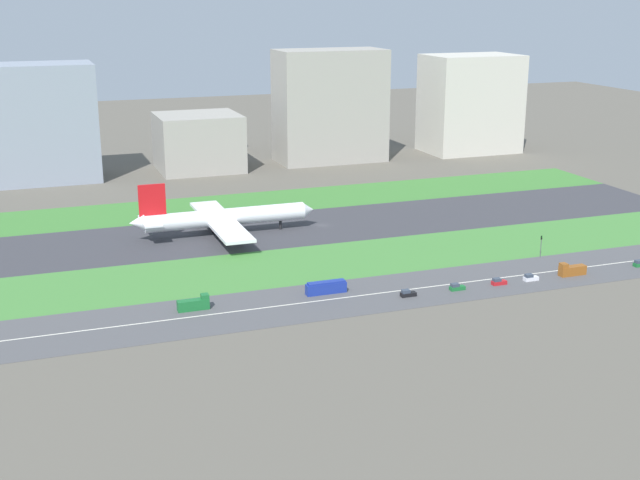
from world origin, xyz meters
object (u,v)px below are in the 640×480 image
at_px(office_tower, 330,106).
at_px(fuel_tank_west, 223,136).
at_px(truck_0, 572,270).
at_px(traffic_light, 541,245).
at_px(cargo_warehouse, 470,104).
at_px(terminal_building, 41,123).
at_px(truck_1, 194,304).
at_px(car_1, 457,287).
at_px(car_4, 498,282).
at_px(car_0, 640,264).
at_px(airliner, 221,218).
at_px(car_2, 408,294).
at_px(hangar_building, 198,142).
at_px(car_3, 530,278).
at_px(bus_1, 326,287).

xyz_separation_m(office_tower, fuel_tank_west, (-43.53, 45.00, -19.49)).
bearing_deg(truck_0, traffic_light, -94.00).
bearing_deg(truck_0, cargo_warehouse, -110.94).
relative_size(terminal_building, office_tower, 0.94).
xyz_separation_m(truck_1, terminal_building, (-28.95, 182.00, 24.03)).
bearing_deg(car_1, car_4, -180.00).
distance_m(car_1, truck_0, 38.45).
relative_size(terminal_building, cargo_warehouse, 1.03).
bearing_deg(truck_0, office_tower, -88.60).
height_order(car_0, truck_1, truck_1).
relative_size(airliner, office_tower, 1.19).
bearing_deg(car_0, car_2, 0.00).
bearing_deg(fuel_tank_west, car_0, -72.84).
bearing_deg(terminal_building, hangar_building, 0.00).
distance_m(office_tower, cargo_warehouse, 78.22).
relative_size(truck_0, fuel_tank_west, 0.49).
bearing_deg(car_3, fuel_tank_west, -81.83).
bearing_deg(terminal_building, fuel_tank_west, 26.05).
xyz_separation_m(truck_0, car_2, (-53.74, 0.00, -0.75)).
relative_size(airliner, truck_1, 7.74).
relative_size(car_2, fuel_tank_west, 0.26).
height_order(car_4, truck_0, truck_0).
distance_m(terminal_building, hangar_building, 70.63).
height_order(airliner, bus_1, airliner).
bearing_deg(car_3, truck_0, 180.00).
xyz_separation_m(car_3, hangar_building, (-56.57, 192.00, 12.21)).
relative_size(car_3, office_tower, 0.08).
xyz_separation_m(hangar_building, office_tower, (66.08, 0.00, 14.09)).
bearing_deg(car_1, car_0, -180.00).
distance_m(car_1, cargo_warehouse, 223.55).
xyz_separation_m(traffic_light, hangar_building, (-72.04, 174.01, 8.84)).
bearing_deg(airliner, bus_1, -78.88).
height_order(car_2, office_tower, office_tower).
xyz_separation_m(truck_0, traffic_light, (1.26, 17.99, 2.62)).
relative_size(airliner, hangar_building, 1.71).
relative_size(car_3, car_4, 1.00).
relative_size(traffic_light, cargo_warehouse, 0.14).
relative_size(airliner, car_2, 14.77).
bearing_deg(hangar_building, office_tower, 0.00).
xyz_separation_m(car_0, bus_1, (-99.05, 10.00, 0.90)).
bearing_deg(airliner, car_0, -34.75).
height_order(airliner, cargo_warehouse, cargo_warehouse).
relative_size(car_2, office_tower, 0.08).
xyz_separation_m(hangar_building, cargo_warehouse, (144.27, 0.00, 11.90)).
bearing_deg(airliner, truck_1, -109.34).
distance_m(truck_1, traffic_light, 112.90).
relative_size(car_4, bus_1, 0.38).
bearing_deg(car_0, terminal_building, -49.28).
xyz_separation_m(car_0, truck_0, (-24.96, -0.00, 0.75)).
relative_size(airliner, car_3, 14.77).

